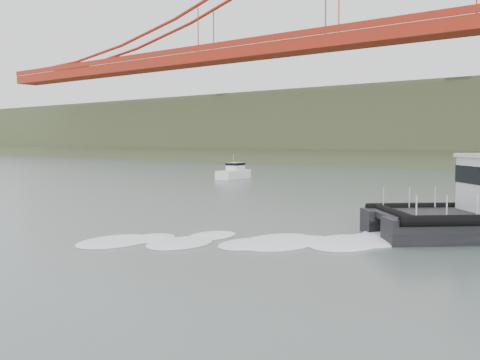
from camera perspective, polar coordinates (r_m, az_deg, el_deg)
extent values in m
plane|color=#51615D|center=(20.86, -15.21, -8.27)|extent=(400.00, 400.00, 0.00)
cube|color=white|center=(63.27, -0.69, 0.57)|extent=(2.51, 5.58, 1.08)
cube|color=white|center=(63.60, -0.49, 1.40)|extent=(1.71, 2.33, 1.08)
cube|color=black|center=(63.59, -0.49, 1.72)|extent=(1.76, 2.38, 0.31)
cylinder|color=#95979D|center=(63.18, -0.69, 2.27)|extent=(0.07, 0.07, 1.08)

